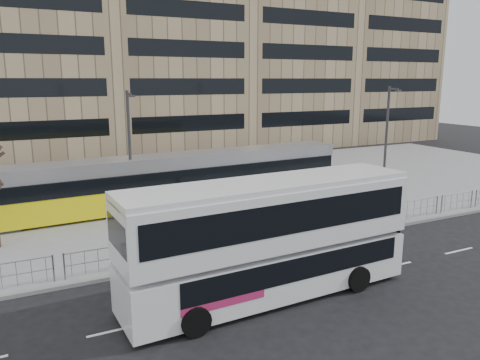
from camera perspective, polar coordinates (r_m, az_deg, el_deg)
name	(u,v)px	position (r m, az deg, el deg)	size (l,w,h in m)	color
ground	(304,244)	(23.29, 7.86, -7.76)	(120.00, 120.00, 0.00)	black
plaza	(209,191)	(33.42, -3.77, -1.39)	(64.00, 24.00, 0.15)	gray
kerb	(304,242)	(23.30, 7.80, -7.55)	(64.00, 0.25, 0.17)	gray
building_row	(141,32)	(54.35, -11.95, 17.21)	(70.40, 18.40, 31.20)	maroon
pedestrian_barrier	(332,217)	(24.50, 11.15, -4.45)	(32.07, 0.07, 1.10)	gray
road_markings	(378,270)	(20.99, 16.43, -10.43)	(62.00, 0.12, 0.01)	white
double_decker_bus	(270,235)	(17.05, 3.62, -6.75)	(11.05, 3.13, 4.39)	silver
tram	(147,183)	(28.97, -11.27, -0.32)	(27.14, 3.97, 3.19)	yellow
station_sign	(393,193)	(27.93, 18.15, -1.46)	(1.83, 0.14, 2.10)	#2D2D30
ad_panel	(394,205)	(27.59, 18.29, -2.91)	(0.75, 0.36, 1.47)	#2D2D30
pedestrian	(193,199)	(27.64, -5.81, -2.27)	(0.64, 0.42, 1.77)	black
traffic_light_west	(279,203)	(22.43, 4.78, -2.77)	(0.20, 0.23, 3.10)	#2D2D30
lamp_post_west	(130,147)	(27.73, -13.27, 3.96)	(0.45, 1.04, 7.14)	#2D2D30
lamp_post_east	(387,132)	(35.89, 17.51, 5.63)	(0.45, 1.04, 7.28)	#2D2D30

